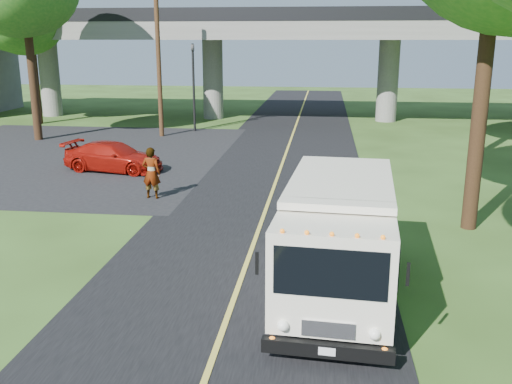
% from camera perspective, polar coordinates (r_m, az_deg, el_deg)
% --- Properties ---
extents(road, '(7.00, 90.00, 0.02)m').
position_cam_1_polar(road, '(18.73, 0.97, -1.87)').
color(road, black).
rests_on(road, ground).
extents(parking_lot, '(16.00, 18.00, 0.01)m').
position_cam_1_polar(parking_lot, '(29.34, -19.24, 3.51)').
color(parking_lot, black).
rests_on(parking_lot, ground).
extents(lane_line, '(0.12, 90.00, 0.01)m').
position_cam_1_polar(lane_line, '(18.72, 0.97, -1.81)').
color(lane_line, gold).
rests_on(lane_line, road).
extents(overpass, '(54.00, 10.00, 7.30)m').
position_cam_1_polar(overpass, '(39.87, 4.36, 13.73)').
color(overpass, slate).
rests_on(overpass, ground).
extents(traffic_signal, '(0.18, 0.22, 5.20)m').
position_cam_1_polar(traffic_signal, '(34.79, -6.28, 11.26)').
color(traffic_signal, black).
rests_on(traffic_signal, ground).
extents(utility_pole, '(1.60, 0.26, 9.00)m').
position_cam_1_polar(utility_pole, '(33.17, -9.74, 13.37)').
color(utility_pole, '#472D19').
rests_on(utility_pole, ground).
extents(tree_left_far, '(5.26, 5.16, 9.89)m').
position_cam_1_polar(tree_left_far, '(40.27, -21.67, 16.90)').
color(tree_left_far, '#382314').
rests_on(tree_left_far, ground).
extents(step_van, '(2.64, 6.19, 2.54)m').
position_cam_1_polar(step_van, '(12.38, 8.25, -4.37)').
color(step_van, silver).
rests_on(step_van, ground).
extents(red_sedan, '(4.49, 2.41, 1.24)m').
position_cam_1_polar(red_sedan, '(25.00, -14.05, 3.44)').
color(red_sedan, '#961109').
rests_on(red_sedan, ground).
extents(pedestrian, '(0.71, 0.51, 1.84)m').
position_cam_1_polar(pedestrian, '(20.29, -10.42, 1.87)').
color(pedestrian, gray).
rests_on(pedestrian, ground).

